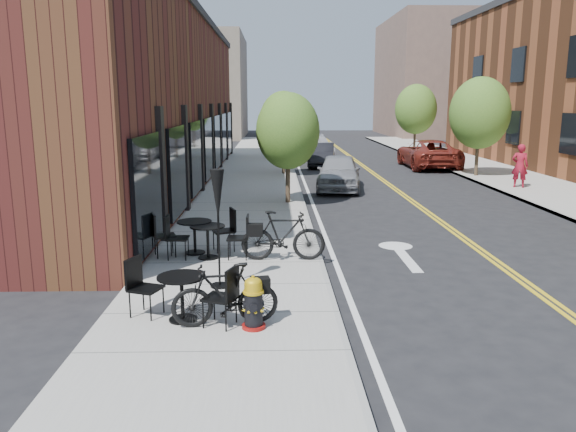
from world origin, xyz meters
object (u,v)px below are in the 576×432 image
object	(u,v)px
bistro_set_b	(195,232)
bistro_set_c	(208,237)
pedestrian	(520,166)
bicycle_right	(283,236)
patio_umbrella	(218,203)
parked_car_a	(339,172)
parked_car_c	(315,147)
fire_hydrant	(253,303)
parked_car_far	(428,154)
parked_car_b	(321,155)
bicycle_left	(225,295)
bistro_set_a	(182,291)

from	to	relation	value
bistro_set_b	bistro_set_c	bearing A→B (deg)	-69.40
bistro_set_b	pedestrian	bearing A→B (deg)	20.73
bicycle_right	bistro_set_c	xyz separation A→B (m)	(-1.70, 0.20, -0.07)
patio_umbrella	parked_car_a	xyz separation A→B (m)	(3.75, 12.69, -1.02)
bicycle_right	patio_umbrella	size ratio (longest dim) A/B	0.83
bistro_set_b	parked_car_c	bearing A→B (deg)	60.15
fire_hydrant	parked_car_far	bearing A→B (deg)	53.10
bicycle_right	parked_car_c	size ratio (longest dim) A/B	0.38
bicycle_right	parked_car_far	xyz separation A→B (m)	(8.30, 18.47, 0.09)
patio_umbrella	parked_car_far	distance (m)	22.43
bistro_set_b	patio_umbrella	bearing A→B (deg)	-90.62
fire_hydrant	pedestrian	size ratio (longest dim) A/B	0.48
patio_umbrella	parked_car_a	world-z (taller)	patio_umbrella
parked_car_c	bicycle_right	bearing A→B (deg)	-99.53
parked_car_b	bistro_set_c	bearing A→B (deg)	-96.00
bicycle_left	parked_car_b	bearing A→B (deg)	161.84
bicycle_left	pedestrian	bearing A→B (deg)	133.03
bicycle_left	bistro_set_a	world-z (taller)	bicycle_left
pedestrian	parked_car_c	bearing A→B (deg)	-37.84
fire_hydrant	patio_umbrella	size ratio (longest dim) A/B	0.38
parked_car_b	patio_umbrella	bearing A→B (deg)	-93.68
parked_car_a	parked_car_far	size ratio (longest dim) A/B	0.77
patio_umbrella	parked_car_b	xyz separation A→B (m)	(3.75, 21.07, -1.10)
fire_hydrant	bicycle_right	bearing A→B (deg)	66.73
bicycle_right	bistro_set_b	world-z (taller)	bicycle_right
patio_umbrella	parked_car_c	bearing A→B (deg)	81.76
bicycle_right	patio_umbrella	distance (m)	2.44
pedestrian	patio_umbrella	bearing A→B (deg)	71.41
parked_car_b	parked_car_far	bearing A→B (deg)	-1.46
patio_umbrella	bistro_set_a	bearing A→B (deg)	-104.92
fire_hydrant	bistro_set_a	distance (m)	1.22
bistro_set_a	parked_car_b	size ratio (longest dim) A/B	0.47
bistro_set_a	bicycle_right	bearing A→B (deg)	84.33
bicycle_left	parked_car_a	world-z (taller)	parked_car_a
bicycle_left	bistro_set_c	distance (m)	3.97
bistro_set_a	bistro_set_c	bearing A→B (deg)	110.42
bicycle_right	parked_car_b	xyz separation A→B (m)	(2.50, 19.28, -0.03)
patio_umbrella	parked_car_c	size ratio (longest dim) A/B	0.45
parked_car_c	pedestrian	world-z (taller)	pedestrian
pedestrian	parked_car_far	bearing A→B (deg)	-54.95
bicycle_right	pedestrian	world-z (taller)	pedestrian
patio_umbrella	parked_car_b	size ratio (longest dim) A/B	0.58
bistro_set_c	parked_car_b	size ratio (longest dim) A/B	0.46
parked_car_b	parked_car_c	xyz separation A→B (m)	(0.00, 4.86, 0.08)
parked_car_a	bistro_set_c	bearing A→B (deg)	-103.76
bicycle_left	bistro_set_c	bearing A→B (deg)	-179.14
bistro_set_a	parked_car_far	bearing A→B (deg)	85.93
parked_car_far	pedestrian	bearing A→B (deg)	102.13
bistro_set_a	pedestrian	world-z (taller)	pedestrian
fire_hydrant	bistro_set_b	size ratio (longest dim) A/B	0.45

